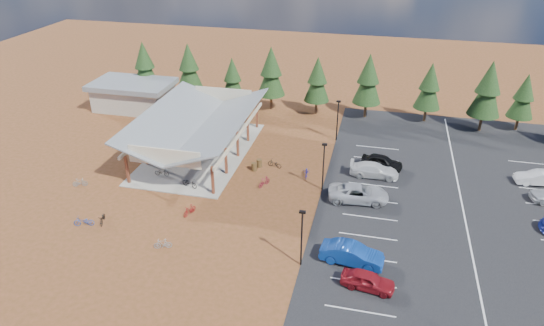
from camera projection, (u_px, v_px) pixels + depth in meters
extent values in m
plane|color=#573516|center=(269.00, 193.00, 48.34)|extent=(140.00, 140.00, 0.00)
cube|color=black|center=(461.00, 201.00, 47.12)|extent=(27.00, 44.00, 0.04)
cube|color=gray|center=(200.00, 152.00, 56.38)|extent=(10.60, 18.60, 0.10)
cube|color=#592A19|center=(127.00, 170.00, 49.37)|extent=(0.25, 0.25, 3.00)
cube|color=#592A19|center=(146.00, 152.00, 52.98)|extent=(0.25, 0.25, 3.00)
cube|color=#592A19|center=(162.00, 136.00, 56.59)|extent=(0.25, 0.25, 3.00)
cube|color=#592A19|center=(177.00, 122.00, 60.20)|extent=(0.25, 0.25, 3.00)
cube|color=#592A19|center=(190.00, 110.00, 63.81)|extent=(0.25, 0.25, 3.00)
cube|color=#592A19|center=(213.00, 180.00, 47.49)|extent=(0.25, 0.25, 3.00)
cube|color=#592A19|center=(226.00, 161.00, 51.10)|extent=(0.25, 0.25, 3.00)
cube|color=#592A19|center=(238.00, 144.00, 54.71)|extent=(0.25, 0.25, 3.00)
cube|color=#592A19|center=(248.00, 129.00, 58.32)|extent=(0.25, 0.25, 3.00)
cube|color=#592A19|center=(257.00, 116.00, 61.92)|extent=(0.25, 0.25, 3.00)
cube|color=beige|center=(158.00, 124.00, 55.97)|extent=(0.22, 18.00, 0.35)
cube|color=beige|center=(241.00, 132.00, 53.92)|extent=(0.22, 18.00, 0.35)
cube|color=slate|center=(174.00, 118.00, 55.12)|extent=(5.85, 19.40, 2.13)
cube|color=slate|center=(222.00, 123.00, 53.93)|extent=(5.85, 19.40, 2.13)
cube|color=beige|center=(164.00, 157.00, 46.84)|extent=(7.50, 0.15, 1.80)
cube|color=beige|center=(223.00, 95.00, 62.30)|extent=(7.50, 0.15, 1.80)
cube|color=#ADA593|center=(134.00, 98.00, 67.97)|extent=(10.00, 6.00, 3.20)
cube|color=slate|center=(132.00, 84.00, 67.05)|extent=(11.00, 7.00, 0.70)
cylinder|color=black|center=(302.00, 239.00, 37.55)|extent=(0.14, 0.14, 5.00)
cube|color=black|center=(303.00, 212.00, 36.35)|extent=(0.50, 0.25, 0.18)
cylinder|color=black|center=(323.00, 168.00, 47.86)|extent=(0.14, 0.14, 5.00)
cube|color=black|center=(325.00, 144.00, 46.66)|extent=(0.50, 0.25, 0.18)
cylinder|color=black|center=(337.00, 121.00, 58.17)|extent=(0.14, 0.14, 5.00)
cube|color=black|center=(339.00, 101.00, 56.97)|extent=(0.50, 0.25, 0.18)
cylinder|color=#4D371B|center=(254.00, 167.00, 52.35)|extent=(0.60, 0.60, 0.90)
cylinder|color=#4D371B|center=(259.00, 163.00, 53.09)|extent=(0.60, 0.60, 0.90)
cylinder|color=#382314|center=(148.00, 92.00, 71.48)|extent=(0.36, 0.36, 2.09)
cone|color=black|center=(145.00, 69.00, 69.81)|extent=(3.69, 3.69, 5.03)
cone|color=black|center=(143.00, 55.00, 68.83)|extent=(2.85, 2.85, 3.77)
cylinder|color=#382314|center=(191.00, 94.00, 70.73)|extent=(0.36, 0.36, 2.09)
cone|color=black|center=(189.00, 71.00, 69.07)|extent=(3.67, 3.67, 5.01)
cone|color=black|center=(188.00, 56.00, 68.09)|extent=(2.84, 2.84, 3.75)
cylinder|color=#382314|center=(233.00, 102.00, 68.26)|extent=(0.36, 0.36, 1.79)
cone|color=black|center=(233.00, 82.00, 66.84)|extent=(3.14, 3.14, 4.29)
cone|color=black|center=(232.00, 69.00, 66.00)|extent=(2.43, 2.43, 3.22)
cylinder|color=#382314|center=(271.00, 102.00, 67.97)|extent=(0.36, 0.36, 2.17)
cone|color=black|center=(271.00, 76.00, 66.24)|extent=(3.83, 3.83, 5.22)
cone|color=black|center=(271.00, 61.00, 65.22)|extent=(2.96, 2.96, 3.91)
cylinder|color=#382314|center=(316.00, 107.00, 66.51)|extent=(0.36, 0.36, 1.95)
cone|color=black|center=(317.00, 84.00, 64.96)|extent=(3.43, 3.43, 4.67)
cone|color=black|center=(318.00, 70.00, 64.05)|extent=(2.65, 2.65, 3.51)
cylinder|color=#382314|center=(365.00, 110.00, 65.37)|extent=(0.36, 0.36, 2.13)
cone|color=black|center=(368.00, 84.00, 63.67)|extent=(3.76, 3.76, 5.12)
cone|color=black|center=(369.00, 68.00, 62.67)|extent=(2.90, 2.90, 3.84)
cylinder|color=#382314|center=(425.00, 114.00, 64.17)|extent=(0.36, 0.36, 1.95)
cone|color=black|center=(429.00, 91.00, 62.61)|extent=(3.43, 3.43, 4.67)
cone|color=black|center=(431.00, 76.00, 61.70)|extent=(2.65, 2.65, 3.50)
cylinder|color=#382314|center=(481.00, 123.00, 61.32)|extent=(0.36, 0.36, 2.23)
cone|color=black|center=(487.00, 94.00, 59.54)|extent=(3.93, 3.93, 5.36)
cone|color=black|center=(491.00, 77.00, 58.49)|extent=(3.04, 3.04, 4.02)
cylinder|color=#382314|center=(517.00, 123.00, 61.70)|extent=(0.36, 0.36, 1.81)
cone|color=black|center=(523.00, 100.00, 60.26)|extent=(3.18, 3.18, 4.34)
cone|color=black|center=(526.00, 87.00, 59.41)|extent=(2.46, 2.46, 3.26)
imported|color=black|center=(162.00, 172.00, 51.14)|extent=(1.57, 0.60, 0.81)
imported|color=gray|center=(176.00, 152.00, 54.99)|extent=(1.87, 0.93, 1.08)
imported|color=navy|center=(194.00, 140.00, 58.11)|extent=(1.60, 0.69, 0.82)
imported|color=maroon|center=(197.00, 124.00, 62.32)|extent=(1.68, 0.66, 0.98)
imported|color=black|center=(190.00, 183.00, 49.05)|extent=(1.91, 1.11, 0.95)
imported|color=gray|center=(204.00, 153.00, 54.81)|extent=(1.75, 0.77, 1.02)
imported|color=#242D96|center=(211.00, 146.00, 56.51)|extent=(1.95, 1.03, 0.97)
imported|color=maroon|center=(233.00, 123.00, 62.52)|extent=(1.64, 0.59, 0.97)
imported|color=black|center=(103.00, 219.00, 43.69)|extent=(1.11, 1.76, 0.87)
imported|color=gray|center=(80.00, 182.00, 49.38)|extent=(1.52, 0.96, 0.89)
imported|color=#163C9D|center=(84.00, 221.00, 43.22)|extent=(1.91, 1.13, 0.95)
imported|color=maroon|center=(190.00, 210.00, 44.81)|extent=(0.98, 1.70, 0.99)
imported|color=gray|center=(163.00, 244.00, 40.38)|extent=(1.58, 0.93, 0.92)
imported|color=#171997|center=(307.00, 172.00, 51.18)|extent=(0.87, 1.91, 0.97)
imported|color=maroon|center=(264.00, 182.00, 49.38)|extent=(1.16, 1.72, 1.01)
imported|color=black|center=(275.00, 164.00, 52.99)|extent=(1.74, 1.01, 0.87)
imported|color=maroon|center=(368.00, 280.00, 36.04)|extent=(4.18, 2.13, 1.36)
imported|color=navy|center=(352.00, 254.00, 38.53)|extent=(5.22, 2.29, 1.67)
imported|color=#AAABB2|center=(359.00, 193.00, 46.76)|extent=(6.07, 3.32, 1.61)
imported|color=silver|center=(374.00, 170.00, 51.01)|extent=(5.11, 2.13, 1.47)
imported|color=black|center=(382.00, 162.00, 52.62)|extent=(4.68, 2.50, 1.52)
imported|color=white|center=(538.00, 178.00, 49.59)|extent=(4.50, 1.97, 1.44)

